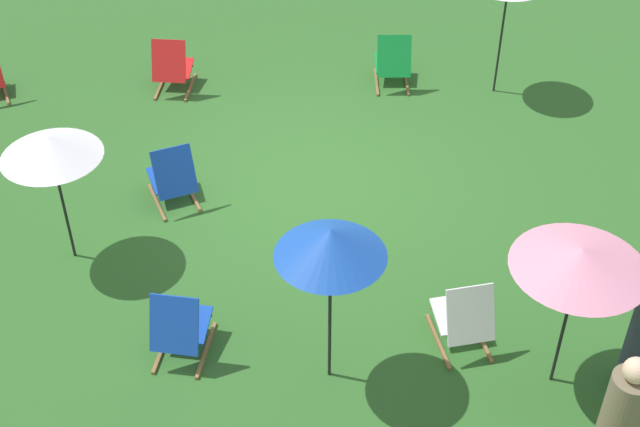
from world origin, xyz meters
TOP-DOWN VIEW (x-y plane):
  - ground_plane at (0.00, 0.00)m, footprint 40.00×40.00m
  - deckchair_1 at (1.56, 2.64)m, footprint 0.66×0.86m
  - deckchair_4 at (-1.48, -2.27)m, footprint 0.56×0.81m
  - deckchair_6 at (-1.24, 2.85)m, footprint 0.54×0.80m
  - deckchair_8 at (1.68, -2.51)m, footprint 0.62×0.84m
  - deckchair_9 at (1.65, 0.15)m, footprint 0.67×0.86m
  - umbrella_1 at (0.14, 3.09)m, footprint 1.01×1.01m
  - umbrella_2 at (-2.01, 3.42)m, footprint 1.22×1.22m
  - umbrella_3 at (2.78, 1.00)m, footprint 1.07×1.07m

SIDE VIEW (x-z plane):
  - ground_plane at x=0.00m, z-range 0.00..0.00m
  - deckchair_1 at x=1.56m, z-range -0.05..0.79m
  - deckchair_4 at x=-1.48m, z-range -0.05..0.79m
  - deckchair_6 at x=-1.24m, z-range -0.05..0.79m
  - deckchair_8 at x=1.68m, z-range -0.05..0.79m
  - deckchair_9 at x=1.65m, z-range -0.05..0.79m
  - umbrella_3 at x=2.78m, z-range 0.69..2.31m
  - umbrella_2 at x=-2.01m, z-range 0.74..2.42m
  - umbrella_1 at x=0.14m, z-range 0.78..2.63m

